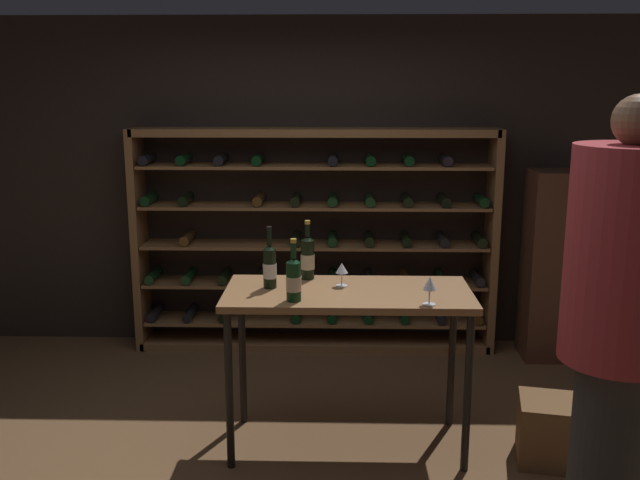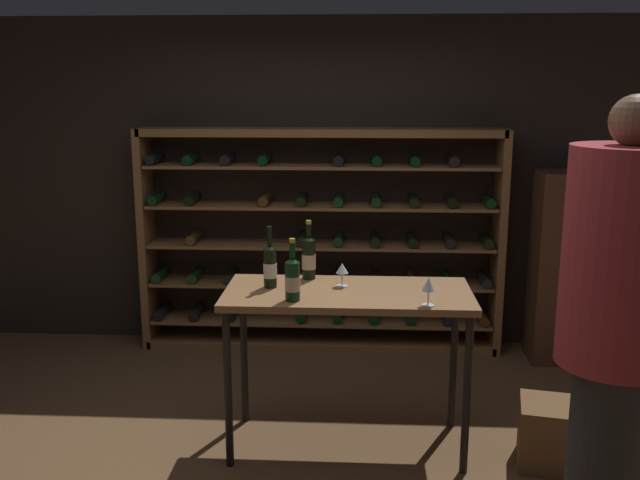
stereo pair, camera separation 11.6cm
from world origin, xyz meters
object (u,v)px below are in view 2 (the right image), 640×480
at_px(wine_bottle_red_label, 270,266).
at_px(wine_glass_stemmed_right, 429,286).
at_px(person_bystander_red_print, 618,310).
at_px(wine_glass_stemmed_center, 342,270).
at_px(wine_bottle_green_slim, 309,257).
at_px(wine_bottle_amber_reserve, 293,279).
at_px(wine_rack, 322,242).
at_px(wine_crate, 563,436).
at_px(display_cabinet, 562,268).
at_px(tasting_table, 348,307).

relative_size(wine_bottle_red_label, wine_glass_stemmed_right, 2.30).
bearing_deg(person_bystander_red_print, wine_glass_stemmed_center, -7.25).
bearing_deg(wine_bottle_red_label, wine_glass_stemmed_center, 5.80).
height_order(wine_bottle_red_label, wine_bottle_green_slim, same).
bearing_deg(person_bystander_red_print, wine_bottle_amber_reserve, 6.54).
height_order(person_bystander_red_print, wine_glass_stemmed_right, person_bystander_red_print).
bearing_deg(wine_rack, wine_crate, -50.74).
bearing_deg(wine_bottle_green_slim, display_cabinet, 32.86).
relative_size(wine_crate, wine_glass_stemmed_center, 3.50).
distance_m(wine_bottle_amber_reserve, wine_glass_stemmed_right, 0.72).
bearing_deg(wine_crate, wine_bottle_red_label, 172.66).
bearing_deg(wine_rack, display_cabinet, -5.20).
bearing_deg(wine_bottle_green_slim, wine_rack, 89.75).
bearing_deg(person_bystander_red_print, wine_bottle_green_slim, -7.26).
xyz_separation_m(tasting_table, wine_bottle_green_slim, (-0.24, 0.24, 0.23)).
height_order(wine_crate, wine_bottle_green_slim, wine_bottle_green_slim).
relative_size(person_bystander_red_print, wine_bottle_green_slim, 5.78).
bearing_deg(wine_bottle_green_slim, wine_glass_stemmed_center, -36.83).
relative_size(wine_bottle_red_label, wine_bottle_green_slim, 1.00).
distance_m(display_cabinet, wine_bottle_amber_reserve, 2.53).
xyz_separation_m(wine_bottle_green_slim, wine_glass_stemmed_right, (0.67, -0.49, -0.02)).
bearing_deg(wine_bottle_green_slim, wine_bottle_amber_reserve, -97.25).
distance_m(wine_crate, wine_glass_stemmed_center, 1.54).
xyz_separation_m(wine_bottle_red_label, wine_bottle_green_slim, (0.21, 0.19, 0.00)).
height_order(wine_rack, tasting_table, wine_rack).
relative_size(wine_rack, wine_bottle_green_slim, 8.02).
bearing_deg(wine_bottle_red_label, wine_bottle_amber_reserve, -58.06).
relative_size(wine_bottle_amber_reserve, wine_glass_stemmed_right, 2.21).
height_order(wine_rack, wine_glass_stemmed_center, wine_rack).
distance_m(person_bystander_red_print, wine_crate, 1.16).
bearing_deg(wine_bottle_green_slim, tasting_table, -45.23).
bearing_deg(wine_crate, wine_rack, 129.26).
relative_size(person_bystander_red_print, wine_glass_stemmed_center, 14.98).
xyz_separation_m(wine_rack, wine_bottle_amber_reserve, (-0.06, -1.80, 0.20)).
height_order(wine_crate, display_cabinet, display_cabinet).
distance_m(tasting_table, wine_glass_stemmed_center, 0.22).
xyz_separation_m(wine_crate, wine_bottle_red_label, (-1.66, 0.21, 0.90)).
xyz_separation_m(person_bystander_red_print, wine_bottle_green_slim, (-1.43, 1.07, -0.05)).
xyz_separation_m(display_cabinet, wine_bottle_red_label, (-2.05, -1.39, 0.35)).
xyz_separation_m(display_cabinet, wine_bottle_green_slim, (-1.84, -1.19, 0.35)).
relative_size(wine_rack, person_bystander_red_print, 1.39).
height_order(wine_bottle_amber_reserve, wine_glass_stemmed_center, wine_bottle_amber_reserve).
distance_m(tasting_table, wine_bottle_green_slim, 0.41).
bearing_deg(wine_bottle_red_label, wine_glass_stemmed_right, -18.81).
height_order(wine_bottle_amber_reserve, wine_bottle_green_slim, wine_bottle_green_slim).
relative_size(wine_rack, wine_glass_stemmed_right, 18.44).
relative_size(person_bystander_red_print, wine_bottle_red_label, 5.77).
bearing_deg(wine_crate, wine_bottle_green_slim, 164.28).
xyz_separation_m(wine_crate, display_cabinet, (0.39, 1.60, 0.55)).
bearing_deg(wine_glass_stemmed_right, wine_glass_stemmed_center, 143.67).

